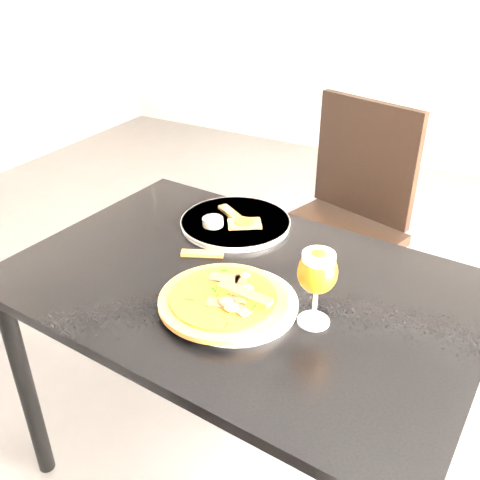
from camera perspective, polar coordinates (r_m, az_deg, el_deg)
The scene contains 10 objects.
ground at distance 1.99m, azimuth -7.69°, elevation -20.57°, with size 6.00×6.00×0.00m, color #5A5A5D.
dining_table at distance 1.44m, azimuth 0.04°, elevation -7.27°, with size 1.25×0.88×0.75m.
chair_far at distance 2.13m, azimuth 10.52°, elevation 2.04°, with size 0.58×0.58×1.00m.
plate_main at distance 1.29m, azimuth -0.58°, elevation -6.79°, with size 0.30×0.30×0.02m, color white.
pizza at distance 1.28m, azimuth -1.72°, elevation -6.31°, with size 0.31×0.31×0.03m.
plate_second at distance 1.64m, azimuth -0.48°, elevation 1.87°, with size 0.33×0.33×0.02m, color white.
crust_scraps at distance 1.63m, azimuth -0.01°, elevation 2.16°, with size 0.19×0.14×0.01m.
loose_crust at distance 1.49m, azimuth -4.03°, elevation -1.45°, with size 0.12×0.03×0.01m, color brown.
sauce_cup at distance 1.61m, azimuth -2.90°, elevation 1.74°, with size 0.06×0.06×0.04m.
beer_glass at distance 1.18m, azimuth 8.27°, elevation -3.46°, with size 0.09×0.09×0.19m.
Camera 1 is at (0.83, -0.97, 1.53)m, focal length 40.00 mm.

